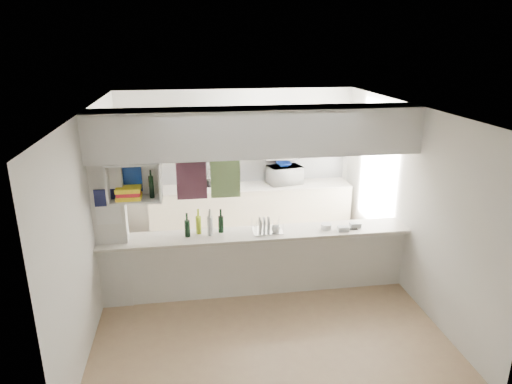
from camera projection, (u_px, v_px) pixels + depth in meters
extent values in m
plane|color=#A37E5E|center=(257.00, 292.00, 6.47)|extent=(4.80, 4.80, 0.00)
plane|color=white|center=(258.00, 108.00, 5.65)|extent=(4.80, 4.80, 0.00)
plane|color=silver|center=(237.00, 161.00, 8.31)|extent=(4.20, 0.00, 4.20)
plane|color=silver|center=(94.00, 215.00, 5.76)|extent=(0.00, 4.80, 4.80)
plane|color=silver|center=(406.00, 198.00, 6.36)|extent=(0.00, 4.80, 4.80)
cube|color=silver|center=(257.00, 264.00, 6.33)|extent=(4.20, 0.15, 0.88)
cube|color=beige|center=(257.00, 234.00, 6.19)|extent=(4.20, 0.50, 0.04)
cube|color=white|center=(258.00, 132.00, 5.75)|extent=(4.20, 0.50, 0.60)
cube|color=silver|center=(110.00, 214.00, 5.79)|extent=(0.40, 0.18, 2.60)
cube|color=#191E4C|center=(107.00, 198.00, 5.62)|extent=(0.30, 0.01, 0.22)
cube|color=white|center=(109.00, 215.00, 5.69)|extent=(0.30, 0.01, 0.24)
cube|color=#311626|center=(191.00, 177.00, 6.03)|extent=(0.40, 0.02, 0.62)
cube|color=#186D6B|center=(225.00, 175.00, 6.09)|extent=(0.40, 0.02, 0.62)
cube|color=white|center=(136.00, 199.00, 5.68)|extent=(0.65, 0.35, 0.02)
cube|color=white|center=(133.00, 162.00, 5.53)|extent=(0.65, 0.35, 0.02)
cube|color=white|center=(136.00, 177.00, 5.76)|extent=(0.65, 0.02, 0.50)
cube|color=white|center=(108.00, 182.00, 5.56)|extent=(0.02, 0.35, 0.50)
cube|color=white|center=(160.00, 180.00, 5.65)|extent=(0.02, 0.35, 0.50)
cube|color=yellow|center=(129.00, 197.00, 5.66)|extent=(0.30, 0.24, 0.05)
cube|color=red|center=(129.00, 193.00, 5.64)|extent=(0.28, 0.22, 0.05)
cube|color=yellow|center=(128.00, 189.00, 5.62)|extent=(0.30, 0.24, 0.05)
cube|color=navy|center=(131.00, 178.00, 5.71)|extent=(0.26, 0.02, 0.34)
cylinder|color=black|center=(151.00, 187.00, 5.66)|extent=(0.06, 0.06, 0.28)
cube|color=beige|center=(251.00, 210.00, 8.33)|extent=(3.60, 0.60, 0.90)
cube|color=beige|center=(251.00, 186.00, 8.18)|extent=(3.60, 0.63, 0.03)
cube|color=silver|center=(248.00, 165.00, 8.35)|extent=(3.60, 0.03, 0.60)
cube|color=beige|center=(238.00, 132.00, 7.97)|extent=(2.62, 0.34, 0.72)
cube|color=white|center=(280.00, 153.00, 8.14)|extent=(0.60, 0.46, 0.12)
cube|color=silver|center=(283.00, 158.00, 7.93)|extent=(0.60, 0.02, 0.05)
imported|color=white|center=(285.00, 175.00, 8.26)|extent=(0.66, 0.51, 0.33)
imported|color=navy|center=(284.00, 164.00, 8.20)|extent=(0.28, 0.28, 0.07)
cube|color=silver|center=(267.00, 231.00, 6.22)|extent=(0.40, 0.30, 0.01)
cylinder|color=white|center=(260.00, 224.00, 6.17)|extent=(0.01, 0.20, 0.20)
cylinder|color=white|center=(264.00, 224.00, 6.18)|extent=(0.01, 0.20, 0.20)
cylinder|color=white|center=(269.00, 223.00, 6.19)|extent=(0.01, 0.20, 0.20)
imported|color=white|center=(276.00, 229.00, 6.14)|extent=(0.15, 0.15, 0.09)
cylinder|color=black|center=(187.00, 229.00, 6.02)|extent=(0.07, 0.07, 0.23)
cylinder|color=black|center=(187.00, 217.00, 5.97)|extent=(0.03, 0.03, 0.10)
cylinder|color=#89A31B|center=(199.00, 225.00, 6.11)|extent=(0.07, 0.07, 0.24)
cylinder|color=#89A31B|center=(198.00, 213.00, 6.06)|extent=(0.03, 0.03, 0.10)
cylinder|color=silver|center=(210.00, 226.00, 6.06)|extent=(0.07, 0.07, 0.26)
cylinder|color=silver|center=(210.00, 213.00, 6.00)|extent=(0.03, 0.03, 0.10)
cylinder|color=black|center=(221.00, 224.00, 6.16)|extent=(0.07, 0.07, 0.23)
cylinder|color=black|center=(221.00, 213.00, 6.11)|extent=(0.03, 0.03, 0.10)
cylinder|color=silver|center=(326.00, 226.00, 6.29)|extent=(0.15, 0.15, 0.07)
cube|color=silver|center=(343.00, 229.00, 6.23)|extent=(0.15, 0.10, 0.06)
cube|color=silver|center=(355.00, 225.00, 6.35)|extent=(0.15, 0.10, 0.06)
cube|color=black|center=(352.00, 229.00, 6.29)|extent=(0.14, 0.07, 0.01)
cylinder|color=black|center=(209.00, 183.00, 8.10)|extent=(0.10, 0.10, 0.13)
cube|color=#4F2F1B|center=(220.00, 180.00, 8.15)|extent=(0.11, 0.10, 0.20)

